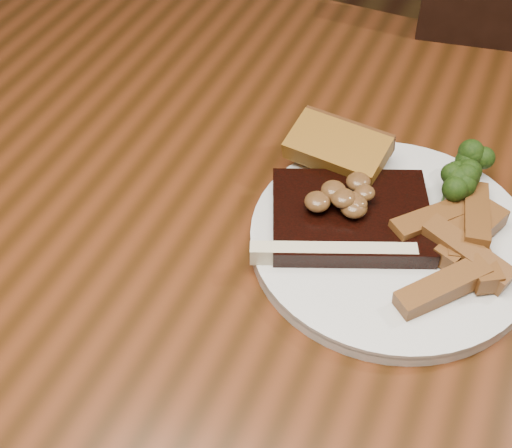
# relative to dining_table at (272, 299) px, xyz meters

# --- Properties ---
(dining_table) EXTENTS (1.60, 0.90, 0.75)m
(dining_table) POSITION_rel_dining_table_xyz_m (0.00, 0.00, 0.00)
(dining_table) COLOR #4A210E
(dining_table) RESTS_ON ground
(plate) EXTENTS (0.30, 0.30, 0.01)m
(plate) POSITION_rel_dining_table_xyz_m (0.11, 0.04, 0.10)
(plate) COLOR silver
(plate) RESTS_ON dining_table
(steak) EXTENTS (0.18, 0.16, 0.02)m
(steak) POSITION_rel_dining_table_xyz_m (0.06, 0.04, 0.12)
(steak) COLOR black
(steak) RESTS_ON plate
(steak_bone) EXTENTS (0.15, 0.07, 0.02)m
(steak_bone) POSITION_rel_dining_table_xyz_m (0.06, -0.01, 0.11)
(steak_bone) COLOR beige
(steak_bone) RESTS_ON plate
(mushroom_pile) EXTENTS (0.07, 0.07, 0.03)m
(mushroom_pile) POSITION_rel_dining_table_xyz_m (0.06, 0.04, 0.14)
(mushroom_pile) COLOR brown
(mushroom_pile) RESTS_ON steak
(garlic_bread) EXTENTS (0.10, 0.06, 0.02)m
(garlic_bread) POSITION_rel_dining_table_xyz_m (0.02, 0.11, 0.12)
(garlic_bread) COLOR #935B1A
(garlic_bread) RESTS_ON plate
(potato_wedges) EXTENTS (0.11, 0.11, 0.02)m
(potato_wedges) POSITION_rel_dining_table_xyz_m (0.16, 0.04, 0.12)
(potato_wedges) COLOR brown
(potato_wedges) RESTS_ON plate
(broccoli_cluster) EXTENTS (0.07, 0.07, 0.04)m
(broccoli_cluster) POSITION_rel_dining_table_xyz_m (0.16, 0.12, 0.12)
(broccoli_cluster) COLOR #20340B
(broccoli_cluster) RESTS_ON plate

